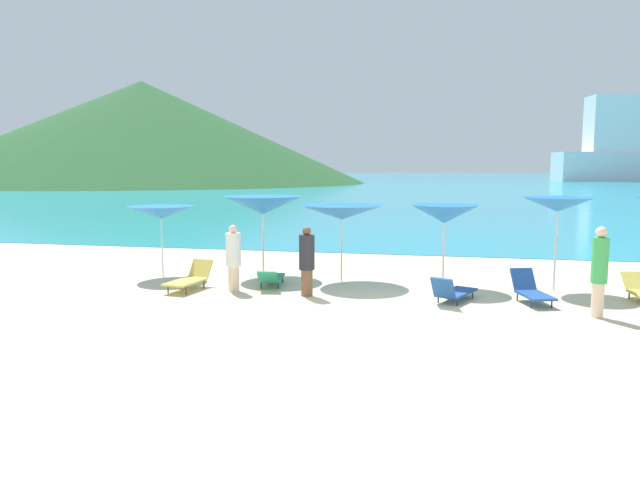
{
  "coord_description": "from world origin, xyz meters",
  "views": [
    {
      "loc": [
        1.25,
        -11.83,
        3.05
      ],
      "look_at": [
        -1.96,
        3.06,
        1.2
      ],
      "focal_mm": 32.89,
      "sensor_mm": 36.0,
      "label": 1
    }
  ],
  "objects_px": {
    "umbrella_2": "(342,212)",
    "umbrella_3": "(444,214)",
    "beachgoer_2": "(307,260)",
    "lounge_chair_4": "(531,290)",
    "lounge_chair_1": "(190,278)",
    "lounge_chair_3": "(271,278)",
    "umbrella_1": "(263,205)",
    "beachgoer_0": "(233,257)",
    "beachgoer_1": "(599,269)",
    "umbrella_0": "(161,212)",
    "umbrella_4": "(558,205)",
    "lounge_chair_0": "(453,291)"
  },
  "relations": [
    {
      "from": "umbrella_0",
      "to": "umbrella_1",
      "type": "bearing_deg",
      "value": 14.09
    },
    {
      "from": "lounge_chair_4",
      "to": "umbrella_3",
      "type": "bearing_deg",
      "value": 127.09
    },
    {
      "from": "beachgoer_0",
      "to": "umbrella_3",
      "type": "bearing_deg",
      "value": -82.8
    },
    {
      "from": "umbrella_2",
      "to": "lounge_chair_3",
      "type": "height_order",
      "value": "umbrella_2"
    },
    {
      "from": "beachgoer_1",
      "to": "beachgoer_2",
      "type": "height_order",
      "value": "beachgoer_1"
    },
    {
      "from": "umbrella_0",
      "to": "lounge_chair_1",
      "type": "relative_size",
      "value": 1.29
    },
    {
      "from": "lounge_chair_0",
      "to": "lounge_chair_1",
      "type": "bearing_deg",
      "value": 23.43
    },
    {
      "from": "umbrella_3",
      "to": "beachgoer_1",
      "type": "height_order",
      "value": "umbrella_3"
    },
    {
      "from": "umbrella_1",
      "to": "lounge_chair_4",
      "type": "bearing_deg",
      "value": -15.69
    },
    {
      "from": "umbrella_1",
      "to": "beachgoer_1",
      "type": "xyz_separation_m",
      "value": [
        8.19,
        -3.11,
        -1.01
      ]
    },
    {
      "from": "umbrella_2",
      "to": "lounge_chair_1",
      "type": "height_order",
      "value": "umbrella_2"
    },
    {
      "from": "umbrella_2",
      "to": "beachgoer_2",
      "type": "distance_m",
      "value": 2.25
    },
    {
      "from": "beachgoer_1",
      "to": "beachgoer_2",
      "type": "xyz_separation_m",
      "value": [
        -6.35,
        0.75,
        -0.13
      ]
    },
    {
      "from": "beachgoer_0",
      "to": "lounge_chair_3",
      "type": "bearing_deg",
      "value": -57.11
    },
    {
      "from": "umbrella_4",
      "to": "beachgoer_1",
      "type": "height_order",
      "value": "umbrella_4"
    },
    {
      "from": "lounge_chair_3",
      "to": "beachgoer_0",
      "type": "distance_m",
      "value": 1.22
    },
    {
      "from": "umbrella_2",
      "to": "lounge_chair_4",
      "type": "bearing_deg",
      "value": -18.39
    },
    {
      "from": "umbrella_2",
      "to": "umbrella_0",
      "type": "bearing_deg",
      "value": -176.87
    },
    {
      "from": "umbrella_1",
      "to": "umbrella_4",
      "type": "height_order",
      "value": "umbrella_4"
    },
    {
      "from": "umbrella_1",
      "to": "lounge_chair_3",
      "type": "relative_size",
      "value": 1.49
    },
    {
      "from": "lounge_chair_4",
      "to": "lounge_chair_3",
      "type": "bearing_deg",
      "value": 158.26
    },
    {
      "from": "umbrella_3",
      "to": "beachgoer_2",
      "type": "height_order",
      "value": "umbrella_3"
    },
    {
      "from": "lounge_chair_1",
      "to": "umbrella_3",
      "type": "bearing_deg",
      "value": 23.39
    },
    {
      "from": "umbrella_4",
      "to": "lounge_chair_4",
      "type": "bearing_deg",
      "value": -116.1
    },
    {
      "from": "lounge_chair_1",
      "to": "lounge_chair_3",
      "type": "xyz_separation_m",
      "value": [
        1.92,
        0.77,
        -0.06
      ]
    },
    {
      "from": "umbrella_4",
      "to": "lounge_chair_3",
      "type": "height_order",
      "value": "umbrella_4"
    },
    {
      "from": "beachgoer_2",
      "to": "beachgoer_1",
      "type": "bearing_deg",
      "value": -0.03
    },
    {
      "from": "umbrella_1",
      "to": "umbrella_0",
      "type": "bearing_deg",
      "value": -165.91
    },
    {
      "from": "umbrella_0",
      "to": "umbrella_4",
      "type": "bearing_deg",
      "value": 1.4
    },
    {
      "from": "beachgoer_0",
      "to": "umbrella_1",
      "type": "bearing_deg",
      "value": -12.69
    },
    {
      "from": "beachgoer_2",
      "to": "lounge_chair_4",
      "type": "bearing_deg",
      "value": 10.88
    },
    {
      "from": "umbrella_2",
      "to": "umbrella_3",
      "type": "height_order",
      "value": "umbrella_3"
    },
    {
      "from": "beachgoer_1",
      "to": "lounge_chair_4",
      "type": "bearing_deg",
      "value": 160.89
    },
    {
      "from": "lounge_chair_0",
      "to": "beachgoer_0",
      "type": "xyz_separation_m",
      "value": [
        -5.37,
        0.11,
        0.62
      ]
    },
    {
      "from": "umbrella_3",
      "to": "lounge_chair_1",
      "type": "xyz_separation_m",
      "value": [
        -6.3,
        -1.7,
        -1.6
      ]
    },
    {
      "from": "lounge_chair_3",
      "to": "beachgoer_1",
      "type": "xyz_separation_m",
      "value": [
        7.52,
        -1.63,
        0.77
      ]
    },
    {
      "from": "umbrella_1",
      "to": "umbrella_2",
      "type": "xyz_separation_m",
      "value": [
        2.35,
        -0.42,
        -0.13
      ]
    },
    {
      "from": "lounge_chair_1",
      "to": "beachgoer_1",
      "type": "xyz_separation_m",
      "value": [
        9.44,
        -0.86,
        0.72
      ]
    },
    {
      "from": "beachgoer_0",
      "to": "umbrella_0",
      "type": "bearing_deg",
      "value": 50.41
    },
    {
      "from": "umbrella_1",
      "to": "lounge_chair_1",
      "type": "height_order",
      "value": "umbrella_1"
    },
    {
      "from": "umbrella_1",
      "to": "umbrella_4",
      "type": "relative_size",
      "value": 1.02
    },
    {
      "from": "lounge_chair_3",
      "to": "beachgoer_0",
      "type": "height_order",
      "value": "beachgoer_0"
    },
    {
      "from": "umbrella_1",
      "to": "beachgoer_2",
      "type": "bearing_deg",
      "value": -51.95
    },
    {
      "from": "beachgoer_1",
      "to": "umbrella_4",
      "type": "bearing_deg",
      "value": 123.83
    },
    {
      "from": "umbrella_4",
      "to": "beachgoer_0",
      "type": "height_order",
      "value": "umbrella_4"
    },
    {
      "from": "umbrella_0",
      "to": "lounge_chair_3",
      "type": "xyz_separation_m",
      "value": [
        3.46,
        -0.78,
        -1.59
      ]
    },
    {
      "from": "umbrella_4",
      "to": "lounge_chair_0",
      "type": "xyz_separation_m",
      "value": [
        -2.5,
        -1.87,
        -1.91
      ]
    },
    {
      "from": "umbrella_1",
      "to": "lounge_chair_4",
      "type": "distance_m",
      "value": 7.51
    },
    {
      "from": "lounge_chair_3",
      "to": "umbrella_2",
      "type": "bearing_deg",
      "value": -155.61
    },
    {
      "from": "umbrella_1",
      "to": "beachgoer_0",
      "type": "bearing_deg",
      "value": -92.1
    }
  ]
}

